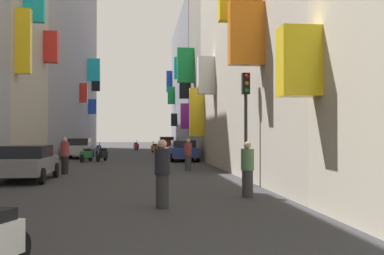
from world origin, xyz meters
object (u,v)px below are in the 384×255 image
(parked_car_grey, at_px, (27,162))
(pedestrian_near_left, at_px, (162,174))
(scooter_blue, at_px, (99,150))
(traffic_light_near_corner, at_px, (246,108))
(scooter_red, at_px, (136,146))
(scooter_green, at_px, (87,155))
(pedestrian_near_right, at_px, (247,170))
(pedestrian_crossing, at_px, (188,155))
(scooter_orange, at_px, (154,148))
(parked_car_blue, at_px, (183,150))
(parked_car_silver, at_px, (80,148))
(parked_car_red, at_px, (166,143))
(scooter_black, at_px, (102,154))
(pedestrian_mid_street, at_px, (65,156))

(parked_car_grey, xyz_separation_m, pedestrian_near_left, (4.98, -7.27, 0.11))
(scooter_blue, relative_size, traffic_light_near_corner, 0.48)
(pedestrian_near_left, relative_size, traffic_light_near_corner, 0.42)
(parked_car_grey, xyz_separation_m, scooter_red, (3.95, 33.16, -0.27))
(scooter_green, relative_size, pedestrian_near_right, 1.18)
(parked_car_grey, bearing_deg, pedestrian_crossing, 31.27)
(scooter_orange, distance_m, pedestrian_crossing, 21.99)
(scooter_blue, bearing_deg, parked_car_grey, -92.66)
(parked_car_blue, distance_m, parked_car_silver, 8.67)
(parked_car_red, relative_size, scooter_orange, 2.22)
(parked_car_grey, relative_size, scooter_black, 2.24)
(pedestrian_near_left, bearing_deg, scooter_green, 101.81)
(scooter_orange, relative_size, traffic_light_near_corner, 0.48)
(scooter_red, height_order, pedestrian_near_left, pedestrian_near_left)
(scooter_black, distance_m, scooter_orange, 14.03)
(parked_car_blue, distance_m, scooter_green, 6.41)
(parked_car_grey, bearing_deg, parked_car_blue, 59.95)
(parked_car_silver, bearing_deg, parked_car_blue, -30.51)
(parked_car_grey, bearing_deg, pedestrian_near_right, -36.67)
(pedestrian_near_left, xyz_separation_m, pedestrian_near_right, (2.54, 1.67, -0.04))
(scooter_red, bearing_deg, parked_car_blue, -80.73)
(pedestrian_crossing, xyz_separation_m, pedestrian_mid_street, (-5.78, -1.24, 0.05))
(parked_car_red, xyz_separation_m, parked_car_grey, (-7.52, -36.93, -0.05))
(parked_car_grey, relative_size, scooter_orange, 2.15)
(scooter_blue, relative_size, pedestrian_crossing, 1.20)
(scooter_green, relative_size, pedestrian_mid_street, 1.14)
(scooter_black, distance_m, pedestrian_near_left, 20.12)
(scooter_red, distance_m, scooter_green, 21.13)
(parked_car_blue, bearing_deg, scooter_green, -176.67)
(parked_car_blue, distance_m, scooter_red, 20.81)
(scooter_red, distance_m, pedestrian_near_left, 40.44)
(parked_car_silver, xyz_separation_m, scooter_green, (1.07, -4.77, -0.32))
(scooter_blue, bearing_deg, pedestrian_near_right, -76.02)
(traffic_light_near_corner, bearing_deg, scooter_blue, 107.10)
(parked_car_red, bearing_deg, scooter_orange, -99.26)
(parked_car_red, relative_size, parked_car_blue, 0.96)
(parked_car_silver, distance_m, pedestrian_crossing, 14.65)
(traffic_light_near_corner, bearing_deg, parked_car_red, 90.91)
(pedestrian_crossing, bearing_deg, parked_car_red, 88.72)
(parked_car_blue, xyz_separation_m, scooter_green, (-6.40, -0.37, -0.28))
(pedestrian_near_right, height_order, pedestrian_mid_street, pedestrian_mid_street)
(parked_car_red, xyz_separation_m, traffic_light_near_corner, (0.63, -39.57, 1.96))
(parked_car_red, distance_m, scooter_red, 5.21)
(pedestrian_near_left, bearing_deg, scooter_red, 91.47)
(parked_car_silver, distance_m, pedestrian_mid_street, 14.19)
(pedestrian_mid_street, bearing_deg, parked_car_blue, 57.13)
(parked_car_silver, height_order, pedestrian_mid_street, pedestrian_mid_street)
(parked_car_silver, height_order, traffic_light_near_corner, traffic_light_near_corner)
(scooter_red, relative_size, traffic_light_near_corner, 0.44)
(parked_car_blue, bearing_deg, pedestrian_near_left, -96.65)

